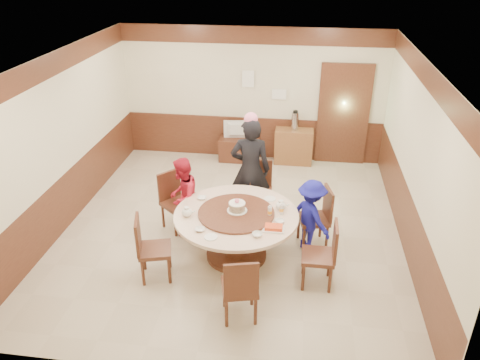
# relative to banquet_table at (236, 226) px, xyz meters

# --- Properties ---
(room) EXTENTS (6.00, 6.04, 2.84)m
(room) POSITION_rel_banquet_table_xyz_m (-0.18, 0.77, 0.55)
(room) COLOR #C4B59C
(room) RESTS_ON ground
(banquet_table) EXTENTS (1.82, 1.82, 0.78)m
(banquet_table) POSITION_rel_banquet_table_xyz_m (0.00, 0.00, 0.00)
(banquet_table) COLOR #4C2617
(banquet_table) RESTS_ON ground
(chair_0) EXTENTS (0.54, 0.54, 0.97)m
(chair_0) POSITION_rel_banquet_table_xyz_m (1.16, 0.49, -0.23)
(chair_0) COLOR #4C2617
(chair_0) RESTS_ON ground
(chair_1) EXTENTS (0.44, 0.45, 0.97)m
(chair_1) POSITION_rel_banquet_table_xyz_m (0.20, 1.26, -0.23)
(chair_1) COLOR #4C2617
(chair_1) RESTS_ON ground
(chair_2) EXTENTS (0.62, 0.62, 0.97)m
(chair_2) POSITION_rel_banquet_table_xyz_m (-1.09, 0.68, -0.23)
(chair_2) COLOR #4C2617
(chair_2) RESTS_ON ground
(chair_3) EXTENTS (0.55, 0.54, 0.97)m
(chair_3) POSITION_rel_banquet_table_xyz_m (-1.08, -0.63, -0.23)
(chair_3) COLOR #4C2617
(chair_3) RESTS_ON ground
(chair_4) EXTENTS (0.53, 0.54, 0.97)m
(chair_4) POSITION_rel_banquet_table_xyz_m (0.23, -1.27, -0.23)
(chair_4) COLOR #4C2617
(chair_4) RESTS_ON ground
(chair_5) EXTENTS (0.45, 0.44, 0.97)m
(chair_5) POSITION_rel_banquet_table_xyz_m (1.22, -0.47, -0.23)
(chair_5) COLOR #4C2617
(chair_5) RESTS_ON ground
(person_standing) EXTENTS (0.68, 0.47, 1.81)m
(person_standing) POSITION_rel_banquet_table_xyz_m (0.07, 1.17, 0.37)
(person_standing) COLOR black
(person_standing) RESTS_ON ground
(person_red) EXTENTS (0.55, 0.68, 1.31)m
(person_red) POSITION_rel_banquet_table_xyz_m (-0.94, 0.56, 0.12)
(person_red) COLOR #B7182D
(person_red) RESTS_ON ground
(person_blue) EXTENTS (0.83, 0.86, 1.18)m
(person_blue) POSITION_rel_banquet_table_xyz_m (1.09, 0.35, 0.06)
(person_blue) COLOR navy
(person_blue) RESTS_ON ground
(birthday_cake) EXTENTS (0.30, 0.30, 0.20)m
(birthday_cake) POSITION_rel_banquet_table_xyz_m (0.01, 0.04, 0.32)
(birthday_cake) COLOR white
(birthday_cake) RESTS_ON banquet_table
(teapot_left) EXTENTS (0.17, 0.15, 0.13)m
(teapot_left) POSITION_rel_banquet_table_xyz_m (-0.70, -0.15, 0.28)
(teapot_left) COLOR white
(teapot_left) RESTS_ON banquet_table
(teapot_right) EXTENTS (0.17, 0.15, 0.13)m
(teapot_right) POSITION_rel_banquet_table_xyz_m (0.63, 0.22, 0.28)
(teapot_right) COLOR white
(teapot_right) RESTS_ON banquet_table
(bowl_0) EXTENTS (0.14, 0.14, 0.03)m
(bowl_0) POSITION_rel_banquet_table_xyz_m (-0.59, 0.36, 0.23)
(bowl_0) COLOR white
(bowl_0) RESTS_ON banquet_table
(bowl_1) EXTENTS (0.14, 0.14, 0.04)m
(bowl_1) POSITION_rel_banquet_table_xyz_m (0.36, -0.53, 0.24)
(bowl_1) COLOR white
(bowl_1) RESTS_ON banquet_table
(bowl_2) EXTENTS (0.14, 0.14, 0.03)m
(bowl_2) POSITION_rel_banquet_table_xyz_m (-0.43, -0.51, 0.23)
(bowl_2) COLOR white
(bowl_2) RESTS_ON banquet_table
(bowl_3) EXTENTS (0.14, 0.14, 0.04)m
(bowl_3) POSITION_rel_banquet_table_xyz_m (0.64, -0.16, 0.24)
(bowl_3) COLOR white
(bowl_3) RESTS_ON banquet_table
(saucer_near) EXTENTS (0.18, 0.18, 0.01)m
(saucer_near) POSITION_rel_banquet_table_xyz_m (-0.25, -0.65, 0.22)
(saucer_near) COLOR white
(saucer_near) RESTS_ON banquet_table
(saucer_far) EXTENTS (0.18, 0.18, 0.01)m
(saucer_far) POSITION_rel_banquet_table_xyz_m (0.45, 0.50, 0.22)
(saucer_far) COLOR white
(saucer_far) RESTS_ON banquet_table
(shrimp_platter) EXTENTS (0.30, 0.20, 0.06)m
(shrimp_platter) POSITION_rel_banquet_table_xyz_m (0.57, -0.34, 0.24)
(shrimp_platter) COLOR white
(shrimp_platter) RESTS_ON banquet_table
(bottle_0) EXTENTS (0.06, 0.06, 0.16)m
(bottle_0) POSITION_rel_banquet_table_xyz_m (0.49, -0.00, 0.30)
(bottle_0) COLOR silver
(bottle_0) RESTS_ON banquet_table
(bottle_1) EXTENTS (0.06, 0.06, 0.16)m
(bottle_1) POSITION_rel_banquet_table_xyz_m (0.65, 0.09, 0.30)
(bottle_1) COLOR silver
(bottle_1) RESTS_ON banquet_table
(tv_stand) EXTENTS (0.85, 0.45, 0.50)m
(tv_stand) POSITION_rel_banquet_table_xyz_m (-0.44, 3.50, -0.28)
(tv_stand) COLOR #4C2617
(tv_stand) RESTS_ON ground
(television) EXTENTS (0.68, 0.18, 0.39)m
(television) POSITION_rel_banquet_table_xyz_m (-0.44, 3.50, 0.16)
(television) COLOR gray
(television) RESTS_ON tv_stand
(side_cabinet) EXTENTS (0.80, 0.40, 0.75)m
(side_cabinet) POSITION_rel_banquet_table_xyz_m (0.73, 3.53, -0.16)
(side_cabinet) COLOR brown
(side_cabinet) RESTS_ON ground
(thermos) EXTENTS (0.15, 0.15, 0.38)m
(thermos) POSITION_rel_banquet_table_xyz_m (0.73, 3.53, 0.41)
(thermos) COLOR silver
(thermos) RESTS_ON side_cabinet
(notice_left) EXTENTS (0.25, 0.00, 0.35)m
(notice_left) POSITION_rel_banquet_table_xyz_m (-0.29, 3.71, 1.22)
(notice_left) COLOR white
(notice_left) RESTS_ON room
(notice_right) EXTENTS (0.30, 0.00, 0.22)m
(notice_right) POSITION_rel_banquet_table_xyz_m (0.36, 3.71, 0.92)
(notice_right) COLOR white
(notice_right) RESTS_ON room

